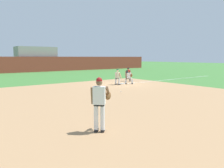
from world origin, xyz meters
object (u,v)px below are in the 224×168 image
at_px(baseball, 121,92).
at_px(first_baseman, 129,76).
at_px(first_base_bag, 123,84).
at_px(baserunner, 118,76).
at_px(umpire, 128,74).
at_px(pitcher, 100,101).

bearing_deg(baseball, first_baseman, 41.64).
relative_size(first_base_bag, baseball, 5.14).
height_order(first_baseman, baserunner, baserunner).
xyz_separation_m(first_baseman, umpire, (1.37, 1.72, 0.06)).
bearing_deg(pitcher, baserunner, 48.81).
xyz_separation_m(first_base_bag, baseball, (-3.08, -3.51, -0.01)).
bearing_deg(pitcher, first_baseman, 44.26).
xyz_separation_m(pitcher, baserunner, (8.36, 9.55, -0.27)).
xyz_separation_m(baseball, baserunner, (2.42, 3.45, 0.76)).
bearing_deg(first_base_bag, baserunner, -174.60).
bearing_deg(pitcher, umpire, 45.25).
xyz_separation_m(first_base_bag, first_baseman, (0.60, -0.24, 0.69)).
bearing_deg(baserunner, first_baseman, -8.26).
relative_size(first_baseman, baserunner, 0.92).
height_order(baserunner, umpire, same).
xyz_separation_m(baseball, umpire, (5.05, 4.99, 0.76)).
bearing_deg(first_baseman, baseball, -138.36).
height_order(first_base_bag, pitcher, pitcher).
bearing_deg(baserunner, baseball, -125.04).
bearing_deg(first_baseman, first_base_bag, 157.68).
height_order(pitcher, baserunner, pitcher).
bearing_deg(pitcher, first_base_bag, 46.83).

